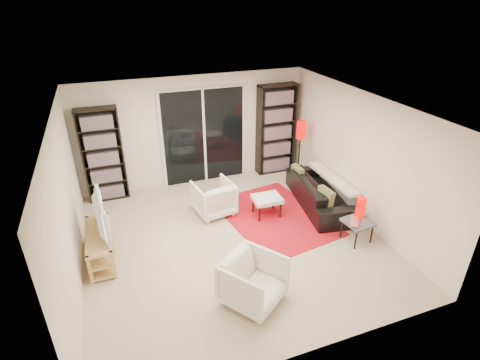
{
  "coord_description": "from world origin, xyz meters",
  "views": [
    {
      "loc": [
        -1.77,
        -5.14,
        3.97
      ],
      "look_at": [
        0.25,
        0.3,
        1.0
      ],
      "focal_mm": 28.0,
      "sensor_mm": 36.0,
      "label": 1
    }
  ],
  "objects_px": {
    "tv_stand": "(100,245)",
    "armchair_front": "(253,281)",
    "sofa": "(319,192)",
    "ottoman": "(267,200)",
    "bookshelf_left": "(103,155)",
    "bookshelf_right": "(276,130)",
    "armchair_back": "(214,198)",
    "side_table": "(358,223)",
    "floor_lamp": "(300,136)"
  },
  "relations": [
    {
      "from": "bookshelf_right",
      "to": "sofa",
      "type": "bearing_deg",
      "value": -84.95
    },
    {
      "from": "bookshelf_right",
      "to": "ottoman",
      "type": "height_order",
      "value": "bookshelf_right"
    },
    {
      "from": "bookshelf_right",
      "to": "armchair_back",
      "type": "relative_size",
      "value": 2.87
    },
    {
      "from": "side_table",
      "to": "sofa",
      "type": "bearing_deg",
      "value": 88.64
    },
    {
      "from": "bookshelf_left",
      "to": "sofa",
      "type": "height_order",
      "value": "bookshelf_left"
    },
    {
      "from": "bookshelf_right",
      "to": "ottoman",
      "type": "xyz_separation_m",
      "value": [
        -1.0,
        -1.79,
        -0.71
      ]
    },
    {
      "from": "armchair_back",
      "to": "ottoman",
      "type": "distance_m",
      "value": 1.04
    },
    {
      "from": "sofa",
      "to": "side_table",
      "type": "distance_m",
      "value": 1.3
    },
    {
      "from": "bookshelf_left",
      "to": "armchair_back",
      "type": "height_order",
      "value": "bookshelf_left"
    },
    {
      "from": "bookshelf_left",
      "to": "ottoman",
      "type": "relative_size",
      "value": 3.51
    },
    {
      "from": "bookshelf_right",
      "to": "tv_stand",
      "type": "bearing_deg",
      "value": -153.11
    },
    {
      "from": "armchair_back",
      "to": "armchair_front",
      "type": "xyz_separation_m",
      "value": [
        -0.16,
        -2.45,
        0.02
      ]
    },
    {
      "from": "armchair_back",
      "to": "bookshelf_right",
      "type": "bearing_deg",
      "value": -153.53
    },
    {
      "from": "bookshelf_left",
      "to": "armchair_front",
      "type": "distance_m",
      "value": 4.23
    },
    {
      "from": "side_table",
      "to": "bookshelf_left",
      "type": "bearing_deg",
      "value": 142.04
    },
    {
      "from": "armchair_front",
      "to": "side_table",
      "type": "height_order",
      "value": "armchair_front"
    },
    {
      "from": "bookshelf_left",
      "to": "sofa",
      "type": "bearing_deg",
      "value": -24.19
    },
    {
      "from": "side_table",
      "to": "floor_lamp",
      "type": "xyz_separation_m",
      "value": [
        0.13,
        2.41,
        0.75
      ]
    },
    {
      "from": "sofa",
      "to": "armchair_front",
      "type": "relative_size",
      "value": 2.61
    },
    {
      "from": "bookshelf_right",
      "to": "armchair_back",
      "type": "bearing_deg",
      "value": -145.25
    },
    {
      "from": "bookshelf_left",
      "to": "tv_stand",
      "type": "relative_size",
      "value": 1.6
    },
    {
      "from": "bookshelf_left",
      "to": "sofa",
      "type": "relative_size",
      "value": 0.96
    },
    {
      "from": "bookshelf_left",
      "to": "armchair_front",
      "type": "bearing_deg",
      "value": -65.42
    },
    {
      "from": "bookshelf_left",
      "to": "tv_stand",
      "type": "xyz_separation_m",
      "value": [
        -0.24,
        -2.07,
        -0.71
      ]
    },
    {
      "from": "bookshelf_right",
      "to": "sofa",
      "type": "xyz_separation_m",
      "value": [
        0.16,
        -1.8,
        -0.75
      ]
    },
    {
      "from": "sofa",
      "to": "ottoman",
      "type": "relative_size",
      "value": 3.65
    },
    {
      "from": "armchair_back",
      "to": "armchair_front",
      "type": "relative_size",
      "value": 0.94
    },
    {
      "from": "sofa",
      "to": "ottoman",
      "type": "height_order",
      "value": "sofa"
    },
    {
      "from": "bookshelf_right",
      "to": "armchair_back",
      "type": "height_order",
      "value": "bookshelf_right"
    },
    {
      "from": "tv_stand",
      "to": "side_table",
      "type": "distance_m",
      "value": 4.34
    },
    {
      "from": "tv_stand",
      "to": "sofa",
      "type": "bearing_deg",
      "value": 3.66
    },
    {
      "from": "floor_lamp",
      "to": "ottoman",
      "type": "bearing_deg",
      "value": -139.06
    },
    {
      "from": "bookshelf_left",
      "to": "bookshelf_right",
      "type": "relative_size",
      "value": 0.93
    },
    {
      "from": "tv_stand",
      "to": "ottoman",
      "type": "bearing_deg",
      "value": 5.24
    },
    {
      "from": "floor_lamp",
      "to": "bookshelf_left",
      "type": "bearing_deg",
      "value": 170.39
    },
    {
      "from": "bookshelf_left",
      "to": "floor_lamp",
      "type": "distance_m",
      "value": 4.17
    },
    {
      "from": "side_table",
      "to": "floor_lamp",
      "type": "bearing_deg",
      "value": 86.96
    },
    {
      "from": "armchair_front",
      "to": "bookshelf_right",
      "type": "bearing_deg",
      "value": 25.5
    },
    {
      "from": "armchair_front",
      "to": "floor_lamp",
      "type": "distance_m",
      "value": 3.98
    },
    {
      "from": "sofa",
      "to": "ottoman",
      "type": "bearing_deg",
      "value": 98.84
    },
    {
      "from": "bookshelf_left",
      "to": "bookshelf_right",
      "type": "xyz_separation_m",
      "value": [
        3.85,
        -0.0,
        0.07
      ]
    },
    {
      "from": "bookshelf_right",
      "to": "sofa",
      "type": "relative_size",
      "value": 1.04
    },
    {
      "from": "bookshelf_right",
      "to": "floor_lamp",
      "type": "bearing_deg",
      "value": -69.79
    },
    {
      "from": "armchair_back",
      "to": "bookshelf_left",
      "type": "bearing_deg",
      "value": -43.62
    },
    {
      "from": "ottoman",
      "to": "side_table",
      "type": "relative_size",
      "value": 1.1
    },
    {
      "from": "tv_stand",
      "to": "armchair_front",
      "type": "distance_m",
      "value": 2.63
    },
    {
      "from": "tv_stand",
      "to": "armchair_back",
      "type": "relative_size",
      "value": 1.66
    },
    {
      "from": "armchair_back",
      "to": "side_table",
      "type": "distance_m",
      "value": 2.72
    },
    {
      "from": "bookshelf_right",
      "to": "ottoman",
      "type": "relative_size",
      "value": 3.78
    },
    {
      "from": "bookshelf_left",
      "to": "armchair_front",
      "type": "relative_size",
      "value": 2.51
    }
  ]
}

